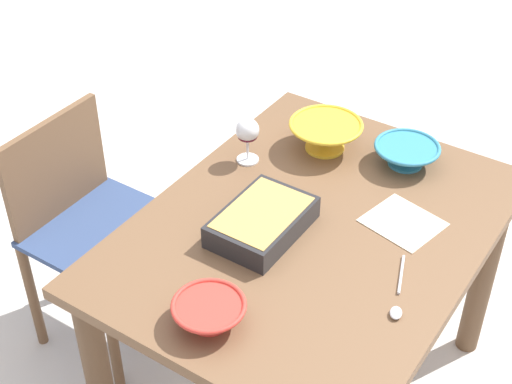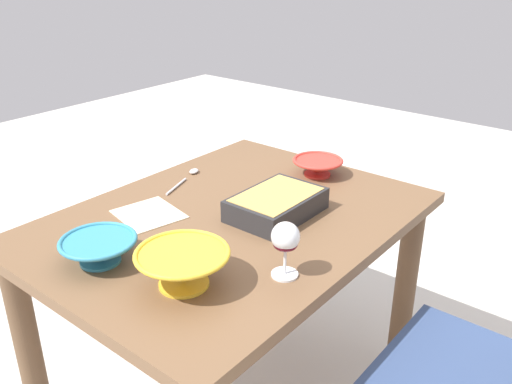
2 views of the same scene
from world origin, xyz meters
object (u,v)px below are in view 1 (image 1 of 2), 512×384
Objects in this scene: napkin at (403,222)px; serving_bowl at (209,312)px; wine_glass at (247,133)px; chair at (88,221)px; casserole_dish at (262,221)px; small_bowl at (325,134)px; serving_spoon at (398,300)px; mixing_bowl at (406,153)px; dining_table at (310,261)px.

serving_bowl is at bearing -20.88° from napkin.
wine_glass is 0.69m from serving_bowl.
chair is 0.66m from wine_glass.
napkin is at bearing 159.12° from serving_bowl.
casserole_dish reaches higher than serving_bowl.
napkin is (0.20, 0.37, -0.05)m from small_bowl.
serving_bowl is 0.47m from serving_spoon.
serving_spoon is at bearing 22.93° from mixing_bowl.
serving_spoon is 1.17× the size of napkin.
dining_table is 1.42× the size of chair.
serving_spoon is at bearing 65.29° from wine_glass.
wine_glass is (-0.16, -0.33, 0.23)m from dining_table.
wine_glass is 0.49m from mixing_bowl.
serving_bowl is 0.80× the size of serving_spoon.
chair is at bearing -89.32° from casserole_dish.
small_bowl is (-0.35, -0.16, 0.19)m from dining_table.
wine_glass is 0.73× the size of mixing_bowl.
wine_glass is at bearing 119.88° from chair.
mixing_bowl is at bearing 172.53° from serving_bowl.
serving_bowl is at bearing -47.98° from serving_spoon.
dining_table is at bearing 133.65° from casserole_dish.
small_bowl is at bearing -118.98° from napkin.
serving_spoon is (-0.31, 0.35, -0.03)m from serving_bowl.
wine_glass is (-0.27, 0.47, 0.38)m from chair.
casserole_dish is 0.43m from serving_spoon.
chair is 4.27× the size of napkin.
casserole_dish is 1.28× the size of serving_spoon.
dining_table is 5.20× the size of serving_spoon.
dining_table is 0.48m from serving_bowl.
serving_spoon reaches higher than napkin.
small_bowl reaches higher than chair.
small_bowl reaches higher than casserole_dish.
serving_spoon is at bearing 67.08° from dining_table.
chair is at bearing -82.38° from dining_table.
serving_bowl reaches higher than serving_spoon.
wine_glass reaches higher than dining_table.
chair is 1.08m from mixing_bowl.
serving_bowl is at bearing 9.64° from small_bowl.
chair is 1.16m from serving_spoon.
dining_table is at bearing 176.89° from serving_bowl.
serving_bowl is (0.87, -0.11, -0.00)m from mixing_bowl.
mixing_bowl is at bearing 167.90° from dining_table.
napkin is at bearing -157.65° from serving_spoon.
dining_table is 0.46m from mixing_bowl.
napkin is (-0.60, 0.23, -0.04)m from serving_bowl.
napkin is (0.01, 0.53, -0.10)m from wine_glass.
napkin is at bearing 129.01° from casserole_dish.
small_bowl is at bearing -172.71° from casserole_dish.
mixing_bowl is at bearing 120.54° from chair.
dining_table is 4.06× the size of casserole_dish.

